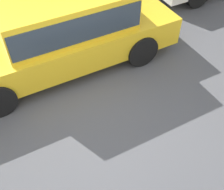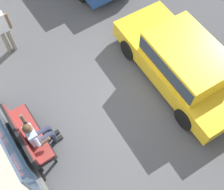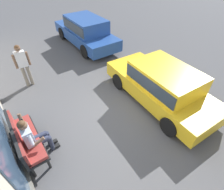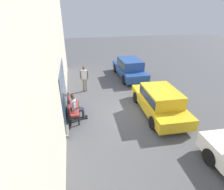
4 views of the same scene
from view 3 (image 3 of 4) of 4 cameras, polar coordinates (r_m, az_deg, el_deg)
The scene contains 6 objects.
ground_plane at distance 6.05m, azimuth 1.94°, elevation -5.53°, with size 60.00×60.00×0.00m, color #4C4C4F.
bench at distance 5.15m, azimuth -26.91°, elevation -12.51°, with size 1.72×0.55×1.03m.
person_on_phone at distance 4.91m, azimuth -24.30°, elevation -12.25°, with size 0.73×0.74×1.36m.
parked_car_mid at distance 6.24m, azimuth 15.99°, elevation 3.60°, with size 4.39×2.00×1.40m.
parked_car_far at distance 10.31m, azimuth -8.62°, elevation 20.18°, with size 4.66×1.85×1.52m.
pedestrian_standing at distance 7.44m, azimuth -27.15°, elevation 9.33°, with size 0.21×0.55×1.73m.
Camera 3 is at (-3.29, 2.60, 4.36)m, focal length 28.00 mm.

